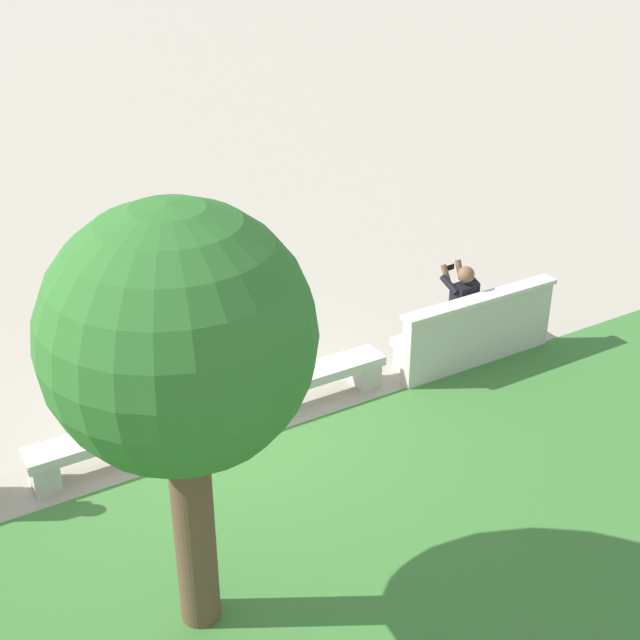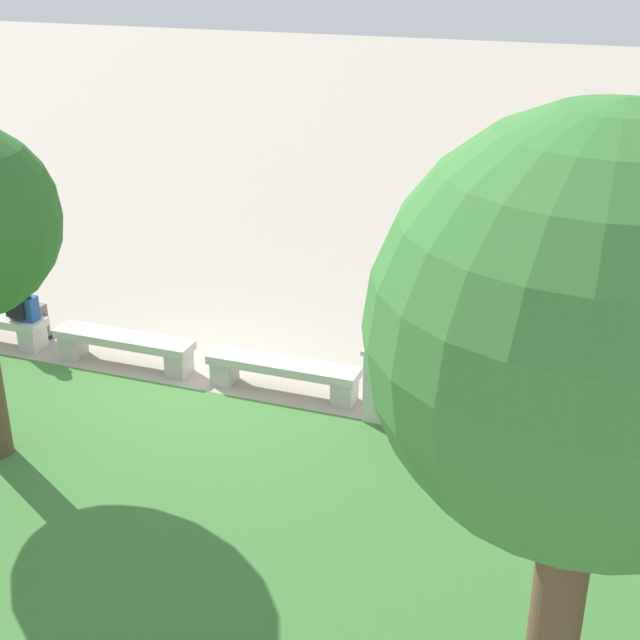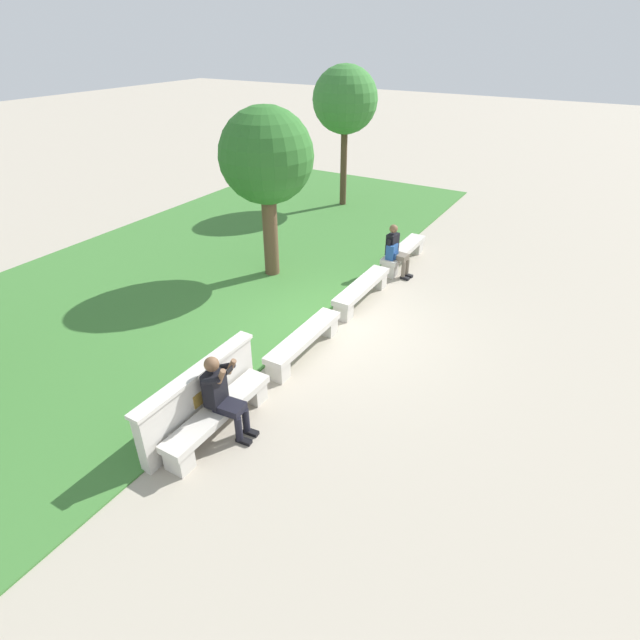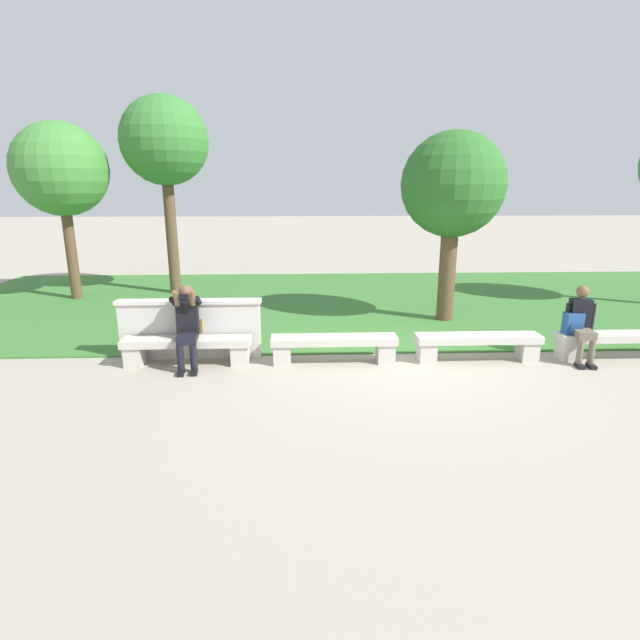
# 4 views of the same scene
# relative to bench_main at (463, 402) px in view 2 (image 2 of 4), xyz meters

# --- Properties ---
(ground_plane) EXTENTS (80.00, 80.00, 0.00)m
(ground_plane) POSITION_rel_bench_main_xyz_m (3.60, 0.00, -0.30)
(ground_plane) COLOR #A89E8C
(bench_main) EXTENTS (2.07, 0.40, 0.45)m
(bench_main) POSITION_rel_bench_main_xyz_m (0.00, 0.00, 0.00)
(bench_main) COLOR beige
(bench_main) RESTS_ON ground
(bench_near) EXTENTS (2.07, 0.40, 0.45)m
(bench_near) POSITION_rel_bench_main_xyz_m (2.40, 0.00, 0.00)
(bench_near) COLOR beige
(bench_near) RESTS_ON ground
(bench_mid) EXTENTS (2.07, 0.40, 0.45)m
(bench_mid) POSITION_rel_bench_main_xyz_m (4.79, 0.00, 0.00)
(bench_mid) COLOR beige
(bench_mid) RESTS_ON ground
(backrest_wall_with_plaque) EXTENTS (2.40, 0.24, 1.01)m
(backrest_wall_with_plaque) POSITION_rel_bench_main_xyz_m (0.00, 0.34, 0.21)
(backrest_wall_with_plaque) COLOR beige
(backrest_wall_with_plaque) RESTS_ON ground
(person_photographer) EXTENTS (0.50, 0.75, 1.32)m
(person_photographer) POSITION_rel_bench_main_xyz_m (0.05, -0.08, 0.43)
(person_photographer) COLOR black
(person_photographer) RESTS_ON ground
(person_distant) EXTENTS (0.48, 0.70, 1.26)m
(person_distant) POSITION_rel_bench_main_xyz_m (6.47, -0.07, 0.37)
(person_distant) COLOR black
(person_distant) RESTS_ON ground
(backpack) EXTENTS (0.28, 0.24, 0.43)m
(backpack) POSITION_rel_bench_main_xyz_m (6.36, -0.02, 0.32)
(backpack) COLOR #234C8C
(backpack) RESTS_ON bench_far
(tree_left_background) EXTENTS (2.20, 2.20, 5.02)m
(tree_left_background) POSITION_rel_bench_main_xyz_m (-1.52, 5.62, 3.56)
(tree_left_background) COLOR brown
(tree_left_background) RESTS_ON ground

